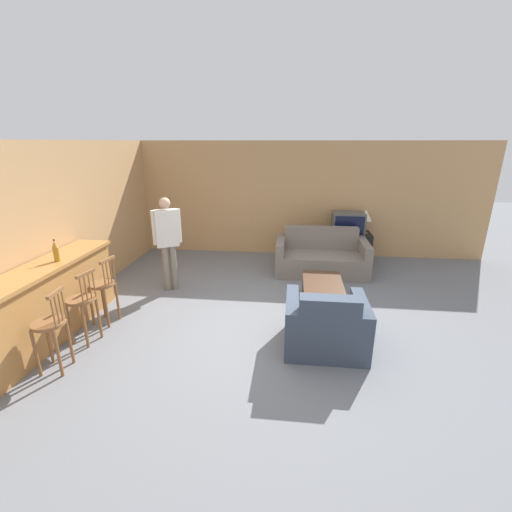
# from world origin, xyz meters

# --- Properties ---
(ground_plane) EXTENTS (24.00, 24.00, 0.00)m
(ground_plane) POSITION_xyz_m (0.00, 0.00, 0.00)
(ground_plane) COLOR slate
(wall_back) EXTENTS (9.40, 0.08, 2.60)m
(wall_back) POSITION_xyz_m (0.00, 3.67, 1.30)
(wall_back) COLOR tan
(wall_back) RESTS_ON ground_plane
(wall_left) EXTENTS (0.08, 8.67, 2.60)m
(wall_left) POSITION_xyz_m (-3.21, 1.34, 1.30)
(wall_left) COLOR tan
(wall_left) RESTS_ON ground_plane
(bar_counter) EXTENTS (0.55, 2.71, 1.03)m
(bar_counter) POSITION_xyz_m (-2.88, -0.55, 0.52)
(bar_counter) COLOR #A87038
(bar_counter) RESTS_ON ground_plane
(bar_chair_near) EXTENTS (0.40, 0.40, 1.02)m
(bar_chair_near) POSITION_xyz_m (-2.34, -1.13, 0.54)
(bar_chair_near) COLOR brown
(bar_chair_near) RESTS_ON ground_plane
(bar_chair_mid) EXTENTS (0.42, 0.42, 1.02)m
(bar_chair_mid) POSITION_xyz_m (-2.34, -0.52, 0.54)
(bar_chair_mid) COLOR brown
(bar_chair_mid) RESTS_ON ground_plane
(bar_chair_far) EXTENTS (0.41, 0.41, 1.02)m
(bar_chair_far) POSITION_xyz_m (-2.34, -0.00, 0.54)
(bar_chair_far) COLOR brown
(bar_chair_far) RESTS_ON ground_plane
(couch_far) EXTENTS (1.83, 0.95, 0.89)m
(couch_far) POSITION_xyz_m (0.98, 2.46, 0.31)
(couch_far) COLOR #70665B
(couch_far) RESTS_ON ground_plane
(armchair_near) EXTENTS (1.03, 0.90, 0.86)m
(armchair_near) POSITION_xyz_m (0.84, -0.33, 0.31)
(armchair_near) COLOR #384251
(armchair_near) RESTS_ON ground_plane
(coffee_table) EXTENTS (0.64, 1.03, 0.40)m
(coffee_table) POSITION_xyz_m (0.90, 0.96, 0.34)
(coffee_table) COLOR #472D1E
(coffee_table) RESTS_ON ground_plane
(tv_unit) EXTENTS (1.05, 0.55, 0.64)m
(tv_unit) POSITION_xyz_m (1.58, 3.28, 0.32)
(tv_unit) COLOR black
(tv_unit) RESTS_ON ground_plane
(tv) EXTENTS (0.69, 0.51, 0.46)m
(tv) POSITION_xyz_m (1.58, 3.28, 0.87)
(tv) COLOR #4C4C4C
(tv) RESTS_ON tv_unit
(bottle) EXTENTS (0.08, 0.08, 0.30)m
(bottle) POSITION_xyz_m (-2.79, -0.23, 1.17)
(bottle) COLOR #B27A23
(bottle) RESTS_ON bar_counter
(table_lamp) EXTENTS (0.27, 0.27, 0.53)m
(table_lamp) POSITION_xyz_m (1.95, 3.28, 1.03)
(table_lamp) COLOR brown
(table_lamp) RESTS_ON tv_unit
(person_by_window) EXTENTS (0.45, 0.31, 1.68)m
(person_by_window) POSITION_xyz_m (-1.80, 1.28, 0.96)
(person_by_window) COLOR #756B5B
(person_by_window) RESTS_ON ground_plane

